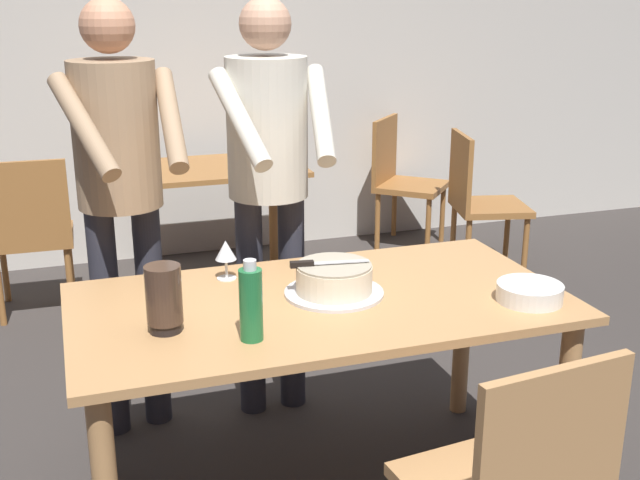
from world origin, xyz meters
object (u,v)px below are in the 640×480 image
(main_dining_table, at_px, (320,328))
(background_table, at_px, (217,192))
(background_chair_0, at_px, (401,177))
(cake_knife, at_px, (313,264))
(water_bottle, at_px, (251,303))
(cake_on_platter, at_px, (334,280))
(wine_glass_near, at_px, (226,252))
(person_cutting_cake, at_px, (269,166))
(hurricane_lamp, at_px, (164,298))
(background_chair_1, at_px, (479,198))
(plate_stack, at_px, (530,292))
(background_chair_2, at_px, (30,230))
(person_standing_beside, at_px, (120,174))

(main_dining_table, bearing_deg, background_table, 87.51)
(main_dining_table, relative_size, background_chair_0, 1.84)
(cake_knife, height_order, water_bottle, water_bottle)
(cake_on_platter, bearing_deg, water_bottle, -143.23)
(main_dining_table, distance_m, background_table, 2.24)
(background_table, bearing_deg, wine_glass_near, -100.33)
(cake_on_platter, height_order, person_cutting_cake, person_cutting_cake)
(hurricane_lamp, distance_m, background_chair_1, 3.01)
(water_bottle, distance_m, person_cutting_cake, 0.96)
(background_chair_0, bearing_deg, plate_stack, -106.05)
(background_chair_0, xyz_separation_m, background_chair_2, (-2.45, -0.53, 0.00))
(water_bottle, height_order, background_chair_2, water_bottle)
(wine_glass_near, xyz_separation_m, person_cutting_cake, (0.26, 0.35, 0.22))
(water_bottle, distance_m, background_table, 2.52)
(plate_stack, distance_m, person_standing_beside, 1.56)
(cake_knife, height_order, background_chair_1, background_chair_1)
(background_table, bearing_deg, hurricane_lamp, -105.04)
(water_bottle, xyz_separation_m, person_standing_beside, (-0.28, 0.91, 0.21))
(cake_on_platter, bearing_deg, person_standing_beside, 134.30)
(water_bottle, relative_size, person_cutting_cake, 0.15)
(main_dining_table, relative_size, person_cutting_cake, 0.96)
(cake_on_platter, xyz_separation_m, plate_stack, (0.60, -0.26, -0.02))
(person_standing_beside, relative_size, background_chair_1, 1.91)
(cake_knife, relative_size, background_table, 0.27)
(cake_on_platter, relative_size, background_table, 0.34)
(water_bottle, height_order, background_chair_1, water_bottle)
(person_cutting_cake, xyz_separation_m, background_chair_0, (1.47, 1.95, -0.58))
(background_table, distance_m, background_chair_1, 1.64)
(background_chair_2, bearing_deg, hurricane_lamp, -78.28)
(hurricane_lamp, distance_m, person_cutting_cake, 0.94)
(hurricane_lamp, height_order, background_chair_0, hurricane_lamp)
(cake_on_platter, height_order, background_chair_1, background_chair_1)
(main_dining_table, height_order, hurricane_lamp, hurricane_lamp)
(wine_glass_near, xyz_separation_m, background_table, (0.35, 1.94, -0.28))
(water_bottle, xyz_separation_m, hurricane_lamp, (-0.23, 0.14, -0.01))
(person_cutting_cake, bearing_deg, person_standing_beside, 177.02)
(cake_on_platter, bearing_deg, cake_knife, 171.04)
(plate_stack, relative_size, background_chair_1, 0.24)
(main_dining_table, relative_size, hurricane_lamp, 7.88)
(background_table, xyz_separation_m, background_chair_0, (1.38, 0.36, -0.09))
(cake_on_platter, xyz_separation_m, background_chair_0, (1.41, 2.57, -0.31))
(water_bottle, relative_size, background_chair_2, 0.28)
(hurricane_lamp, relative_size, person_cutting_cake, 0.12)
(wine_glass_near, relative_size, person_cutting_cake, 0.08)
(plate_stack, bearing_deg, main_dining_table, 160.16)
(cake_knife, xyz_separation_m, water_bottle, (-0.28, -0.27, -0.00))
(main_dining_table, bearing_deg, background_chair_1, 48.29)
(cake_on_platter, bearing_deg, plate_stack, -23.70)
(cake_knife, bearing_deg, person_cutting_cake, 88.50)
(cake_on_platter, distance_m, person_cutting_cake, 0.68)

